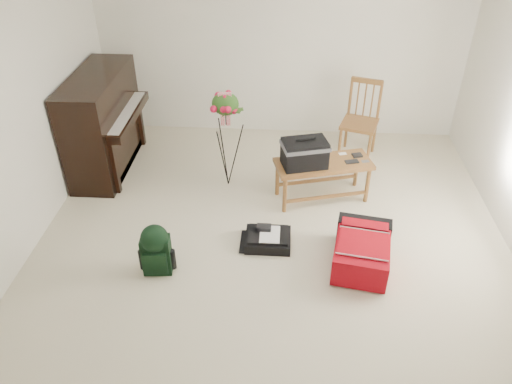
# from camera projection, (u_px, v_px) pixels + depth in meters

# --- Properties ---
(floor) EXTENTS (5.00, 5.50, 0.01)m
(floor) POSITION_uv_depth(u_px,v_px,m) (271.00, 253.00, 5.20)
(floor) COLOR beige
(floor) RESTS_ON ground
(ceiling) EXTENTS (5.00, 5.50, 0.01)m
(ceiling) POSITION_uv_depth(u_px,v_px,m) (277.00, 5.00, 3.77)
(ceiling) COLOR white
(ceiling) RESTS_ON wall_back
(wall_back) EXTENTS (5.00, 0.04, 2.50)m
(wall_back) POSITION_uv_depth(u_px,v_px,m) (281.00, 47.00, 6.74)
(wall_back) COLOR silver
(wall_back) RESTS_ON floor
(wall_left) EXTENTS (0.04, 5.50, 2.50)m
(wall_left) POSITION_uv_depth(u_px,v_px,m) (4.00, 140.00, 4.62)
(wall_left) COLOR silver
(wall_left) RESTS_ON floor
(piano) EXTENTS (0.71, 1.50, 1.25)m
(piano) POSITION_uv_depth(u_px,v_px,m) (104.00, 125.00, 6.29)
(piano) COLOR black
(piano) RESTS_ON floor
(bench) EXTENTS (1.19, 0.72, 0.85)m
(bench) POSITION_uv_depth(u_px,v_px,m) (310.00, 154.00, 5.67)
(bench) COLOR brown
(bench) RESTS_ON floor
(dining_chair) EXTENTS (0.57, 0.57, 1.04)m
(dining_chair) POSITION_uv_depth(u_px,v_px,m) (359.00, 121.00, 6.58)
(dining_chair) COLOR brown
(dining_chair) RESTS_ON floor
(red_suitcase) EXTENTS (0.65, 0.86, 0.33)m
(red_suitcase) POSITION_uv_depth(u_px,v_px,m) (361.00, 247.00, 5.00)
(red_suitcase) COLOR #AF0714
(red_suitcase) RESTS_ON floor
(black_duffel) EXTENTS (0.48, 0.38, 0.20)m
(black_duffel) POSITION_uv_depth(u_px,v_px,m) (268.00, 239.00, 5.27)
(black_duffel) COLOR black
(black_duffel) RESTS_ON floor
(green_backpack) EXTENTS (0.29, 0.27, 0.55)m
(green_backpack) POSITION_uv_depth(u_px,v_px,m) (156.00, 248.00, 4.81)
(green_backpack) COLOR black
(green_backpack) RESTS_ON floor
(flower_stand) EXTENTS (0.42, 0.42, 1.27)m
(flower_stand) POSITION_uv_depth(u_px,v_px,m) (227.00, 141.00, 5.91)
(flower_stand) COLOR black
(flower_stand) RESTS_ON floor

